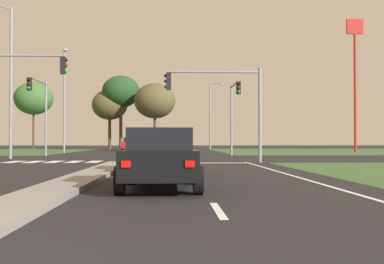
{
  "coord_description": "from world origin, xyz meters",
  "views": [
    {
      "loc": [
        2.71,
        -3.65,
        1.2
      ],
      "look_at": [
        3.98,
        27.8,
        1.78
      ],
      "focal_mm": 45.73,
      "sensor_mm": 36.0,
      "label": 1
    }
  ],
  "objects_px": {
    "traffic_signal_far_right": "(234,105)",
    "car_red_second": "(131,144)",
    "street_lamp_fourth": "(211,113)",
    "pedestrian_at_median": "(139,141)",
    "car_black_third": "(160,158)",
    "treeline_fifth": "(155,101)",
    "traffic_signal_far_left": "(40,103)",
    "treeline_third": "(110,105)",
    "traffic_signal_near_right": "(223,96)",
    "treeline_second": "(34,98)",
    "street_lamp_second": "(8,74)",
    "fastfood_pole_sign": "(355,57)",
    "street_lamp_third": "(64,97)",
    "treeline_fourth": "(121,92)",
    "car_navy_near": "(164,152)",
    "traffic_signal_near_left": "(13,86)"
  },
  "relations": [
    {
      "from": "street_lamp_second",
      "to": "treeline_third",
      "type": "xyz_separation_m",
      "value": [
        2.21,
        35.74,
        0.55
      ]
    },
    {
      "from": "traffic_signal_far_right",
      "to": "pedestrian_at_median",
      "type": "bearing_deg",
      "value": 151.14
    },
    {
      "from": "car_red_second",
      "to": "traffic_signal_near_left",
      "type": "height_order",
      "value": "traffic_signal_near_left"
    },
    {
      "from": "traffic_signal_far_left",
      "to": "car_navy_near",
      "type": "bearing_deg",
      "value": -63.99
    },
    {
      "from": "treeline_second",
      "to": "treeline_third",
      "type": "height_order",
      "value": "treeline_second"
    },
    {
      "from": "traffic_signal_far_right",
      "to": "treeline_second",
      "type": "relative_size",
      "value": 0.62
    },
    {
      "from": "treeline_third",
      "to": "treeline_fifth",
      "type": "bearing_deg",
      "value": -31.07
    },
    {
      "from": "traffic_signal_near_right",
      "to": "treeline_fifth",
      "type": "height_order",
      "value": "treeline_fifth"
    },
    {
      "from": "car_red_second",
      "to": "street_lamp_third",
      "type": "bearing_deg",
      "value": 55.8
    },
    {
      "from": "traffic_signal_far_left",
      "to": "treeline_second",
      "type": "bearing_deg",
      "value": 106.58
    },
    {
      "from": "car_black_third",
      "to": "traffic_signal_far_left",
      "type": "xyz_separation_m",
      "value": [
        -10.02,
        26.3,
        3.42
      ]
    },
    {
      "from": "traffic_signal_far_left",
      "to": "street_lamp_fourth",
      "type": "bearing_deg",
      "value": 63.41
    },
    {
      "from": "fastfood_pole_sign",
      "to": "street_lamp_third",
      "type": "bearing_deg",
      "value": -175.16
    },
    {
      "from": "traffic_signal_far_right",
      "to": "treeline_third",
      "type": "xyz_separation_m",
      "value": [
        -13.68,
        30.28,
        2.2
      ]
    },
    {
      "from": "traffic_signal_far_left",
      "to": "traffic_signal_near_left",
      "type": "xyz_separation_m",
      "value": [
        1.59,
        -11.45,
        0.01
      ]
    },
    {
      "from": "car_red_second",
      "to": "car_black_third",
      "type": "relative_size",
      "value": 1.0
    },
    {
      "from": "traffic_signal_far_left",
      "to": "treeline_second",
      "type": "relative_size",
      "value": 0.64
    },
    {
      "from": "street_lamp_fourth",
      "to": "street_lamp_third",
      "type": "bearing_deg",
      "value": -128.28
    },
    {
      "from": "car_red_second",
      "to": "street_lamp_fourth",
      "type": "bearing_deg",
      "value": -130.95
    },
    {
      "from": "traffic_signal_far_left",
      "to": "pedestrian_at_median",
      "type": "height_order",
      "value": "traffic_signal_far_left"
    },
    {
      "from": "fastfood_pole_sign",
      "to": "treeline_second",
      "type": "relative_size",
      "value": 1.52
    },
    {
      "from": "car_black_third",
      "to": "treeline_fifth",
      "type": "bearing_deg",
      "value": 92.2
    },
    {
      "from": "street_lamp_fourth",
      "to": "pedestrian_at_median",
      "type": "distance_m",
      "value": 29.02
    },
    {
      "from": "traffic_signal_far_left",
      "to": "traffic_signal_far_right",
      "type": "bearing_deg",
      "value": 0.36
    },
    {
      "from": "fastfood_pole_sign",
      "to": "treeline_fourth",
      "type": "distance_m",
      "value": 31.51
    },
    {
      "from": "traffic_signal_far_right",
      "to": "car_red_second",
      "type": "bearing_deg",
      "value": 116.63
    },
    {
      "from": "traffic_signal_near_right",
      "to": "treeline_second",
      "type": "xyz_separation_m",
      "value": [
        -22.34,
        42.33,
        3.47
      ]
    },
    {
      "from": "treeline_fourth",
      "to": "car_red_second",
      "type": "bearing_deg",
      "value": -77.41
    },
    {
      "from": "car_red_second",
      "to": "traffic_signal_near_left",
      "type": "relative_size",
      "value": 0.69
    },
    {
      "from": "pedestrian_at_median",
      "to": "car_navy_near",
      "type": "bearing_deg",
      "value": 116.39
    },
    {
      "from": "pedestrian_at_median",
      "to": "street_lamp_third",
      "type": "bearing_deg",
      "value": -19.16
    },
    {
      "from": "traffic_signal_near_right",
      "to": "traffic_signal_near_left",
      "type": "distance_m",
      "value": 11.56
    },
    {
      "from": "car_navy_near",
      "to": "fastfood_pole_sign",
      "type": "height_order",
      "value": "fastfood_pole_sign"
    },
    {
      "from": "traffic_signal_far_left",
      "to": "street_lamp_third",
      "type": "bearing_deg",
      "value": 92.77
    },
    {
      "from": "traffic_signal_near_right",
      "to": "pedestrian_at_median",
      "type": "distance_m",
      "value": 17.0
    },
    {
      "from": "car_navy_near",
      "to": "treeline_second",
      "type": "relative_size",
      "value": 0.46
    },
    {
      "from": "car_red_second",
      "to": "traffic_signal_far_right",
      "type": "height_order",
      "value": "traffic_signal_far_right"
    },
    {
      "from": "traffic_signal_far_left",
      "to": "treeline_third",
      "type": "distance_m",
      "value": 30.48
    },
    {
      "from": "street_lamp_second",
      "to": "street_lamp_third",
      "type": "bearing_deg",
      "value": 89.46
    },
    {
      "from": "pedestrian_at_median",
      "to": "treeline_second",
      "type": "height_order",
      "value": "treeline_second"
    },
    {
      "from": "car_black_third",
      "to": "treeline_third",
      "type": "bearing_deg",
      "value": 98.53
    },
    {
      "from": "traffic_signal_near_left",
      "to": "treeline_fifth",
      "type": "bearing_deg",
      "value": 80.43
    },
    {
      "from": "street_lamp_second",
      "to": "fastfood_pole_sign",
      "type": "relative_size",
      "value": 0.71
    },
    {
      "from": "traffic_signal_far_left",
      "to": "treeline_second",
      "type": "xyz_separation_m",
      "value": [
        -9.2,
        30.88,
        2.99
      ]
    },
    {
      "from": "fastfood_pole_sign",
      "to": "traffic_signal_near_right",
      "type": "bearing_deg",
      "value": -124.15
    },
    {
      "from": "treeline_fourth",
      "to": "fastfood_pole_sign",
      "type": "bearing_deg",
      "value": -30.91
    },
    {
      "from": "car_black_third",
      "to": "fastfood_pole_sign",
      "type": "height_order",
      "value": "fastfood_pole_sign"
    },
    {
      "from": "treeline_fourth",
      "to": "car_navy_near",
      "type": "bearing_deg",
      "value": -82.21
    },
    {
      "from": "car_navy_near",
      "to": "traffic_signal_near_left",
      "type": "distance_m",
      "value": 12.85
    },
    {
      "from": "car_red_second",
      "to": "fastfood_pole_sign",
      "type": "height_order",
      "value": "fastfood_pole_sign"
    }
  ]
}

